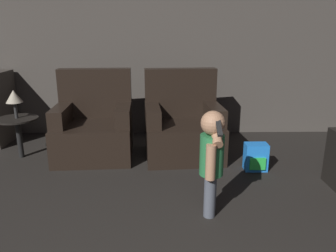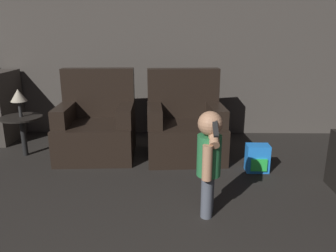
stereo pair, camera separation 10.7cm
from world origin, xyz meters
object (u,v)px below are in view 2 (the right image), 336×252
at_px(armchair_right, 185,127).
at_px(lamp, 18,96).
at_px(person_toddler, 209,156).
at_px(toy_backpack, 257,158).
at_px(armchair_left, 97,127).

xyz_separation_m(armchair_right, lamp, (-1.89, -0.06, 0.38)).
height_order(person_toddler, toy_backpack, person_toddler).
height_order(armchair_left, lamp, armchair_left).
xyz_separation_m(armchair_left, lamp, (-0.86, -0.06, 0.38)).
bearing_deg(toy_backpack, lamp, 171.08).
bearing_deg(armchair_left, lamp, -178.82).
bearing_deg(armchair_left, armchair_right, -3.04).
relative_size(armchair_left, armchair_right, 1.00).
bearing_deg(lamp, armchair_left, 4.21).
relative_size(armchair_right, lamp, 3.10).
bearing_deg(armchair_left, person_toddler, -51.53).
bearing_deg(person_toddler, toy_backpack, 156.43).
distance_m(armchair_left, toy_backpack, 1.85).
bearing_deg(toy_backpack, armchair_left, 164.98).
bearing_deg(armchair_right, lamp, 177.58).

